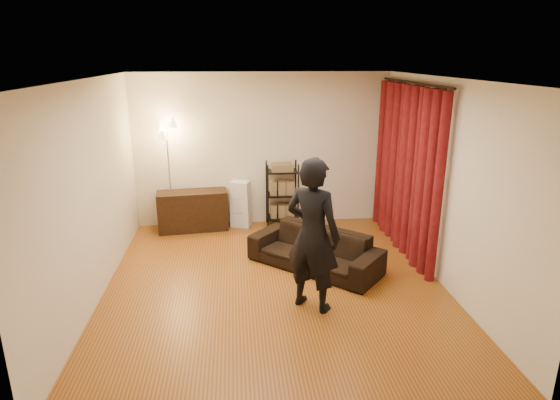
{
  "coord_description": "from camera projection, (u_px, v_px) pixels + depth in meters",
  "views": [
    {
      "loc": [
        -0.49,
        -5.68,
        2.97
      ],
      "look_at": [
        0.1,
        0.3,
        1.1
      ],
      "focal_mm": 30.0,
      "sensor_mm": 36.0,
      "label": 1
    }
  ],
  "objects": [
    {
      "name": "floor",
      "position": [
        275.0,
        284.0,
        6.33
      ],
      "size": [
        5.0,
        5.0,
        0.0
      ],
      "primitive_type": "plane",
      "color": "brown",
      "rests_on": "ground"
    },
    {
      "name": "ceiling",
      "position": [
        274.0,
        79.0,
        5.53
      ],
      "size": [
        5.0,
        5.0,
        0.0
      ],
      "primitive_type": "plane",
      "rotation": [
        3.14,
        0.0,
        0.0
      ],
      "color": "white",
      "rests_on": "ground"
    },
    {
      "name": "wall_back",
      "position": [
        262.0,
        150.0,
        8.3
      ],
      "size": [
        5.0,
        0.0,
        5.0
      ],
      "primitive_type": "plane",
      "rotation": [
        1.57,
        0.0,
        0.0
      ],
      "color": "beige",
      "rests_on": "ground"
    },
    {
      "name": "wall_front",
      "position": [
        303.0,
        278.0,
        3.55
      ],
      "size": [
        5.0,
        0.0,
        5.0
      ],
      "primitive_type": "plane",
      "rotation": [
        -1.57,
        0.0,
        0.0
      ],
      "color": "beige",
      "rests_on": "ground"
    },
    {
      "name": "wall_left",
      "position": [
        91.0,
        193.0,
        5.72
      ],
      "size": [
        0.0,
        5.0,
        5.0
      ],
      "primitive_type": "plane",
      "rotation": [
        1.57,
        0.0,
        1.57
      ],
      "color": "beige",
      "rests_on": "ground"
    },
    {
      "name": "wall_right",
      "position": [
        445.0,
        184.0,
        6.14
      ],
      "size": [
        0.0,
        5.0,
        5.0
      ],
      "primitive_type": "plane",
      "rotation": [
        1.57,
        0.0,
        -1.57
      ],
      "color": "beige",
      "rests_on": "ground"
    },
    {
      "name": "curtain_rod",
      "position": [
        414.0,
        83.0,
        6.83
      ],
      "size": [
        0.04,
        2.65,
        0.04
      ],
      "primitive_type": "cylinder",
      "rotation": [
        1.57,
        0.0,
        0.0
      ],
      "color": "black",
      "rests_on": "wall_right"
    },
    {
      "name": "curtain",
      "position": [
        405.0,
        170.0,
        7.22
      ],
      "size": [
        0.22,
        2.65,
        2.55
      ],
      "primitive_type": null,
      "color": "maroon",
      "rests_on": "ground"
    },
    {
      "name": "sofa",
      "position": [
        315.0,
        249.0,
        6.75
      ],
      "size": [
        1.94,
        1.84,
        0.56
      ],
      "primitive_type": "imported",
      "rotation": [
        0.0,
        0.0,
        -0.73
      ],
      "color": "black",
      "rests_on": "ground"
    },
    {
      "name": "person",
      "position": [
        313.0,
        235.0,
        5.5
      ],
      "size": [
        0.82,
        0.78,
        1.88
      ],
      "primitive_type": "imported",
      "rotation": [
        0.0,
        0.0,
        2.5
      ],
      "color": "black",
      "rests_on": "ground"
    },
    {
      "name": "media_cabinet",
      "position": [
        193.0,
        211.0,
        8.22
      ],
      "size": [
        1.24,
        0.58,
        0.7
      ],
      "primitive_type": "cube",
      "rotation": [
        0.0,
        0.0,
        0.11
      ],
      "color": "black",
      "rests_on": "ground"
    },
    {
      "name": "storage_boxes",
      "position": [
        241.0,
        204.0,
        8.36
      ],
      "size": [
        0.4,
        0.35,
        0.84
      ],
      "primitive_type": null,
      "rotation": [
        0.0,
        0.0,
        -0.26
      ],
      "color": "silver",
      "rests_on": "ground"
    },
    {
      "name": "wire_shelf",
      "position": [
        282.0,
        194.0,
        8.35
      ],
      "size": [
        0.57,
        0.43,
        1.17
      ],
      "primitive_type": null,
      "rotation": [
        0.0,
        0.0,
        0.11
      ],
      "color": "black",
      "rests_on": "ground"
    },
    {
      "name": "floor_lamp",
      "position": [
        170.0,
        178.0,
        7.99
      ],
      "size": [
        0.4,
        0.4,
        1.93
      ],
      "primitive_type": null,
      "rotation": [
        0.0,
        0.0,
        0.16
      ],
      "color": "silver",
      "rests_on": "ground"
    }
  ]
}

